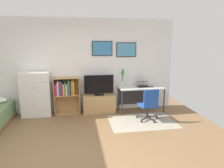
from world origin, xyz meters
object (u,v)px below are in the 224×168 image
television (99,85)px  computer_mouse (152,86)px  bamboo_vase (123,78)px  wine_glass (130,83)px  dresser (36,94)px  bookshelf (66,92)px  tv_stand (99,104)px  desk (140,91)px  laptop (143,84)px  office_chair (149,104)px

television → computer_mouse: (1.56, -0.12, -0.06)m
bamboo_vase → wine_glass: size_ratio=2.85×
dresser → wine_glass: dresser is taller
bookshelf → bamboo_vase: size_ratio=2.05×
bookshelf → bamboo_vase: bamboo_vase is taller
dresser → wine_glass: 2.62m
dresser → tv_stand: bearing=0.5°
desk → bamboo_vase: (-0.52, 0.09, 0.40)m
laptop → television: bearing=174.5°
bookshelf → computer_mouse: 2.51m
office_chair → computer_mouse: (0.34, 0.74, 0.30)m
tv_stand → office_chair: 1.52m
tv_stand → computer_mouse: size_ratio=8.91×
television → desk: 1.24m
television → bookshelf: bearing=175.9°
dresser → television: 1.75m
television → office_chair: (1.21, -0.86, -0.36)m
laptop → bookshelf: bearing=172.7°
laptop → desk: bearing=179.8°
laptop → office_chair: bearing=-101.6°
desk → computer_mouse: computer_mouse is taller
dresser → desk: bearing=-0.2°
dresser → desk: size_ratio=0.96×
laptop → bamboo_vase: bamboo_vase is taller
dresser → laptop: (3.05, -0.00, 0.18)m
television → office_chair: television is taller
laptop → bamboo_vase: size_ratio=0.78×
tv_stand → office_chair: (1.21, -0.89, 0.20)m
tv_stand → bamboo_vase: bamboo_vase is taller
desk → bamboo_vase: 0.66m
dresser → computer_mouse: dresser is taller
television → bamboo_vase: (0.71, 0.08, 0.19)m
tv_stand → television: 0.56m
bamboo_vase → desk: bearing=-9.6°
office_chair → bamboo_vase: size_ratio=1.68×
laptop → computer_mouse: (0.25, -0.13, -0.04)m
wine_glass → laptop: bearing=19.9°
desk → bookshelf: bearing=178.1°
television → office_chair: size_ratio=0.98×
dresser → laptop: bearing=-0.0°
dresser → computer_mouse: size_ratio=11.97×
office_chair → bookshelf: bearing=152.9°
tv_stand → bamboo_vase: size_ratio=1.81×
computer_mouse → wine_glass: 0.70m
television → laptop: bearing=0.2°
bookshelf → bamboo_vase: 1.69m
dresser → computer_mouse: bearing=-2.2°
tv_stand → office_chair: size_ratio=1.08×
television → wine_glass: bearing=-10.1°
dresser → desk: dresser is taller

